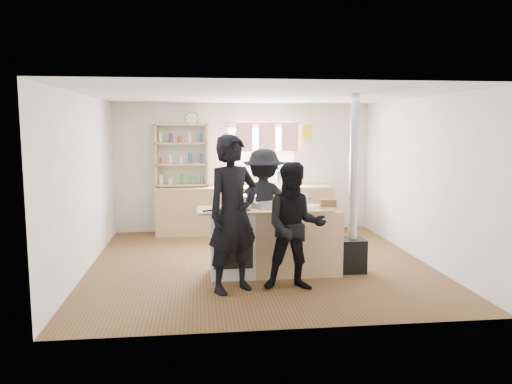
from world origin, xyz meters
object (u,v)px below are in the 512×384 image
Objects in this scene: roast_tray at (268,205)px; person_far at (264,204)px; cooking_island at (274,241)px; skillet_greens at (224,208)px; flue_heater at (352,226)px; person_near_left at (233,214)px; person_near_right at (295,227)px; thermos at (278,179)px; stockpot_counter at (297,201)px; bread_board at (328,204)px; stockpot_stove at (247,201)px.

person_far is at bearing 86.14° from roast_tray.
cooking_island is 4.28× the size of skillet_greens.
skillet_greens is at bearing 70.17° from person_far.
flue_heater is at bearing 156.60° from person_far.
cooking_island is 1.05m from person_near_left.
skillet_greens is at bearing 149.04° from person_near_right.
roast_tray is (0.61, 0.12, 0.01)m from skillet_greens.
person_far reaches higher than cooking_island.
roast_tray is 0.25× the size of person_far.
thermos is 2.87m from cooking_island.
cooking_island is at bearing 179.84° from stockpot_counter.
flue_heater is 1.46× the size of person_far.
bread_board is (0.42, -0.05, -0.05)m from stockpot_counter.
bread_board is at bearing -176.22° from flue_heater.
person_near_right reaches higher than stockpot_counter.
flue_heater is at bearing 40.43° from person_near_right.
stockpot_stove is (-0.88, -2.68, -0.02)m from thermos.
person_far reaches higher than skillet_greens.
flue_heater reaches higher than bread_board.
bread_board is (0.74, -0.05, 0.51)m from cooking_island.
cooking_island is 0.79× the size of flue_heater.
roast_tray is 0.17× the size of flue_heater.
skillet_greens is 1.56× the size of stockpot_counter.
person_near_right is at bearing -78.42° from cooking_island.
thermos reaches higher than cooking_island.
cooking_island is at bearing 106.73° from person_near_right.
person_near_right is at bearing -103.97° from stockpot_counter.
roast_tray is 0.88m from person_near_left.
thermos is 0.11× the size of flue_heater.
flue_heater reaches higher than person_near_right.
person_near_right is (0.15, -0.71, 0.34)m from cooking_island.
stockpot_stove is at bearing 81.65° from person_far.
stockpot_stove is 0.84× the size of bread_board.
thermos is at bearing 77.65° from roast_tray.
person_near_left is at bearing -108.27° from stockpot_stove.
person_near_left reaches higher than roast_tray.
person_far is (-0.18, 1.58, 0.04)m from person_near_right.
stockpot_stove is 0.70m from stockpot_counter.
roast_tray is 0.29m from stockpot_stove.
person_far is (0.59, 1.55, -0.13)m from person_near_left.
flue_heater reaches higher than cooking_island.
cooking_island is at bearing 175.79° from bread_board.
flue_heater is at bearing -2.14° from stockpot_counter.
stockpot_stove is at bearing 127.54° from person_near_right.
flue_heater reaches higher than stockpot_counter.
person_near_right reaches higher than stockpot_stove.
thermos reaches higher than roast_tray.
roast_tray is 0.27× the size of person_near_right.
bread_board is (0.83, -0.08, 0.01)m from roast_tray.
bread_board is at bearing 53.01° from person_near_right.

